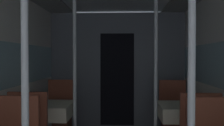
# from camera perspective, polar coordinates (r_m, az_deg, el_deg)

# --- Properties ---
(bulkhead_far) EXTENTS (2.55, 0.09, 2.19)m
(bulkhead_far) POSITION_cam_1_polar(r_m,az_deg,el_deg) (4.79, 1.20, -1.70)
(bulkhead_far) COLOR slate
(bulkhead_far) RESTS_ON ground_plane
(support_pole_left_0) EXTENTS (0.05, 0.05, 2.19)m
(support_pole_left_0) POSITION_cam_1_polar(r_m,az_deg,el_deg) (1.74, -19.24, -6.92)
(support_pole_left_0) COLOR silver
(support_pole_left_0) RESTS_ON ground_plane
(dining_table_left_1) EXTENTS (0.64, 0.64, 0.72)m
(dining_table_left_1) POSITION_cam_1_polar(r_m,az_deg,el_deg) (3.52, -14.41, -10.80)
(dining_table_left_1) COLOR #4C4C51
(dining_table_left_1) RESTS_ON ground_plane
(chair_left_far_1) EXTENTS (0.42, 0.42, 0.97)m
(chair_left_far_1) POSITION_cam_1_polar(r_m,az_deg,el_deg) (4.11, -12.09, -13.38)
(chair_left_far_1) COLOR brown
(chair_left_far_1) RESTS_ON ground_plane
(support_pole_left_1) EXTENTS (0.05, 0.05, 2.19)m
(support_pole_left_1) POSITION_cam_1_polar(r_m,az_deg,el_deg) (3.37, -8.53, -2.90)
(support_pole_left_1) COLOR silver
(support_pole_left_1) RESTS_ON ground_plane
(support_pole_right_0) EXTENTS (0.05, 0.05, 2.19)m
(support_pole_right_0) POSITION_cam_1_polar(r_m,az_deg,el_deg) (1.68, 17.69, -7.21)
(support_pole_right_0) COLOR silver
(support_pole_right_0) RESTS_ON ground_plane
(dining_table_right_1) EXTENTS (0.64, 0.64, 0.72)m
(dining_table_right_1) POSITION_cam_1_polar(r_m,az_deg,el_deg) (3.47, 15.98, -10.99)
(dining_table_right_1) COLOR #4C4C51
(dining_table_right_1) RESTS_ON ground_plane
(chair_right_far_1) EXTENTS (0.42, 0.42, 0.97)m
(chair_right_far_1) POSITION_cam_1_polar(r_m,az_deg,el_deg) (4.07, 14.06, -13.54)
(chair_right_far_1) COLOR brown
(chair_right_far_1) RESTS_ON ground_plane
(support_pole_right_1) EXTENTS (0.05, 0.05, 2.19)m
(support_pole_right_1) POSITION_cam_1_polar(r_m,az_deg,el_deg) (3.33, 9.96, -2.95)
(support_pole_right_1) COLOR silver
(support_pole_right_1) RESTS_ON ground_plane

